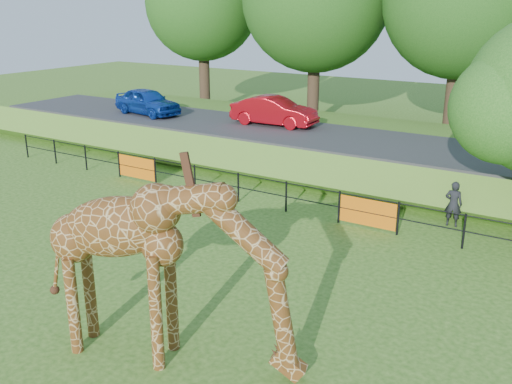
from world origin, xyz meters
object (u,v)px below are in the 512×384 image
giraffe (170,273)px  car_red (274,111)px  visitor (453,204)px  car_blue (147,101)px

giraffe → car_red: (-6.75, 15.59, 0.15)m
car_red → visitor: car_red is taller
giraffe → car_blue: (-13.75, 14.50, 0.15)m
car_red → visitor: (9.69, -5.04, -1.34)m
car_blue → car_red: 7.08m
visitor → car_red: bearing=-31.4°
car_red → visitor: size_ratio=2.71×
car_red → giraffe: bearing=-159.3°
car_blue → car_red: bearing=-71.5°
car_red → visitor: 11.01m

